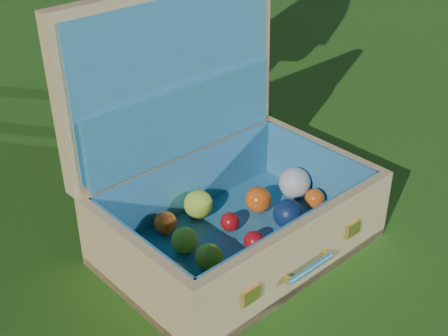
{
  "coord_description": "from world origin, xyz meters",
  "views": [
    {
      "loc": [
        -0.4,
        -0.98,
        0.95
      ],
      "look_at": [
        0.14,
        0.19,
        0.19
      ],
      "focal_mm": 50.0,
      "sensor_mm": 36.0,
      "label": 1
    }
  ],
  "objects": [
    {
      "name": "ground",
      "position": [
        0.0,
        0.0,
        0.0
      ],
      "size": [
        60.0,
        60.0,
        0.0
      ],
      "primitive_type": "plane",
      "color": "#215114",
      "rests_on": "ground"
    },
    {
      "name": "suitcase",
      "position": [
        0.11,
        0.18,
        0.17
      ],
      "size": [
        0.73,
        0.63,
        0.6
      ],
      "rotation": [
        0.0,
        0.0,
        0.31
      ],
      "color": "#DBB576",
      "rests_on": "ground"
    }
  ]
}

